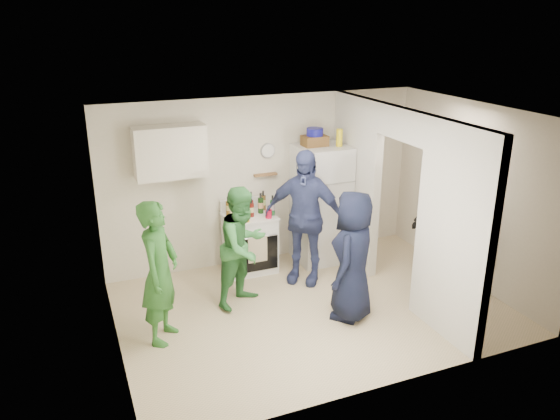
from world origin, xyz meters
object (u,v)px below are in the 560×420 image
object	(u,v)px
person_green_left	(160,272)
person_nook	(450,218)
yellow_cup_stack_top	(339,138)
wicker_basket	(315,141)
person_green_center	(243,247)
stove	(250,243)
person_navy	(353,256)
blue_bowl	(315,132)
person_denim	(304,217)
fridge	(321,204)

from	to	relation	value
person_green_left	person_nook	size ratio (longest dim) A/B	0.91
yellow_cup_stack_top	wicker_basket	bearing A→B (deg)	154.89
person_green_center	person_nook	distance (m)	2.89
person_green_center	stove	bearing A→B (deg)	36.41
person_green_center	person_navy	bearing A→B (deg)	-66.41
wicker_basket	person_green_left	world-z (taller)	wicker_basket
person_green_center	person_nook	world-z (taller)	person_nook
wicker_basket	person_green_center	xyz separation A→B (m)	(-1.41, -0.91, -1.06)
wicker_basket	person_nook	distance (m)	2.18
blue_bowl	yellow_cup_stack_top	world-z (taller)	blue_bowl
person_denim	wicker_basket	bearing A→B (deg)	95.09
person_denim	person_nook	size ratio (longest dim) A/B	1.02
person_green_left	person_navy	distance (m)	2.29
blue_bowl	person_denim	size ratio (longest dim) A/B	0.13
wicker_basket	person_denim	size ratio (longest dim) A/B	0.18
yellow_cup_stack_top	person_denim	distance (m)	1.30
person_nook	person_green_center	bearing A→B (deg)	-110.94
person_nook	stove	bearing A→B (deg)	-130.50
blue_bowl	yellow_cup_stack_top	xyz separation A→B (m)	(0.32, -0.15, -0.08)
stove	person_green_left	size ratio (longest dim) A/B	0.51
person_green_left	person_green_center	size ratio (longest dim) A/B	1.07
wicker_basket	blue_bowl	bearing A→B (deg)	0.00
yellow_cup_stack_top	person_green_left	size ratio (longest dim) A/B	0.15
stove	person_green_center	size ratio (longest dim) A/B	0.54
yellow_cup_stack_top	person_green_center	bearing A→B (deg)	-156.42
person_green_left	person_denim	distance (m)	2.25
person_green_left	person_green_center	world-z (taller)	person_green_left
blue_bowl	person_nook	xyz separation A→B (m)	(1.44, -1.35, -1.05)
wicker_basket	stove	bearing A→B (deg)	-178.88
stove	wicker_basket	bearing A→B (deg)	1.12
fridge	person_nook	distance (m)	1.86
person_green_center	person_green_left	bearing A→B (deg)	171.75
stove	wicker_basket	size ratio (longest dim) A/B	2.45
yellow_cup_stack_top	person_green_center	world-z (taller)	yellow_cup_stack_top
person_green_center	blue_bowl	bearing A→B (deg)	2.81
stove	blue_bowl	size ratio (longest dim) A/B	3.57
stove	blue_bowl	world-z (taller)	blue_bowl
person_green_left	person_denim	size ratio (longest dim) A/B	0.89
blue_bowl	person_green_left	bearing A→B (deg)	-151.99
person_green_center	person_denim	size ratio (longest dim) A/B	0.83
stove	yellow_cup_stack_top	xyz separation A→B (m)	(1.34, -0.13, 1.48)
fridge	person_navy	world-z (taller)	fridge
wicker_basket	person_denim	xyz separation A→B (m)	(-0.44, -0.61, -0.90)
person_green_left	yellow_cup_stack_top	bearing A→B (deg)	-36.20
blue_bowl	person_navy	distance (m)	2.11
person_green_left	person_navy	xyz separation A→B (m)	(2.26, -0.38, -0.03)
wicker_basket	person_green_center	distance (m)	1.99
blue_bowl	person_green_left	size ratio (longest dim) A/B	0.14
fridge	person_denim	xyz separation A→B (m)	(-0.54, -0.56, 0.06)
wicker_basket	person_green_left	xyz separation A→B (m)	(-2.55, -1.36, -1.01)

